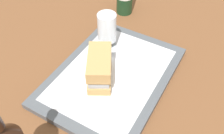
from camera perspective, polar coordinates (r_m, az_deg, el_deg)
ground_plane at (r=0.78m, az=0.00°, el=-2.55°), size 3.00×3.00×0.00m
tray at (r=0.77m, az=0.00°, el=-2.06°), size 0.44×0.32×0.02m
placemat at (r=0.76m, az=0.00°, el=-1.53°), size 0.38×0.27×0.00m
plate at (r=0.74m, az=-2.69°, el=-2.84°), size 0.19×0.19×0.01m
sandwich at (r=0.70m, az=-2.81°, el=0.04°), size 0.14×0.12×0.08m
beer_glass at (r=0.81m, az=-1.16°, el=8.46°), size 0.06×0.06×0.12m
napkin_folded at (r=0.82m, az=6.83°, el=2.45°), size 0.09×0.07×0.01m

